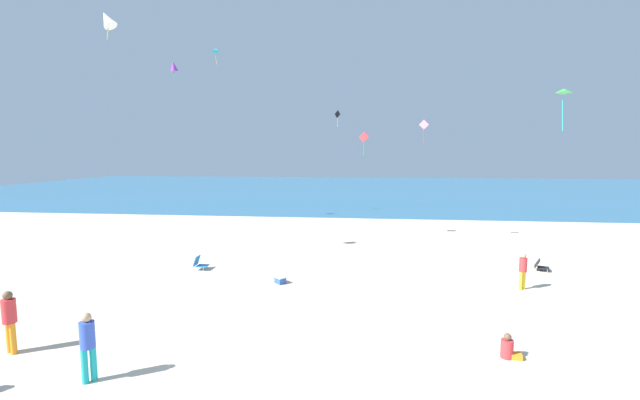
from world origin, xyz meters
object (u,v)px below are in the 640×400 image
(kite_white, at_px, (107,19))
(kite_red, at_px, (364,138))
(beach_chair_far_right, at_px, (541,266))
(person_1, at_px, (9,318))
(kite_teal, at_px, (217,50))
(kite_purple, at_px, (174,66))
(person_2, at_px, (88,342))
(cooler_box, at_px, (280,280))
(person_5, at_px, (508,349))
(kite_green, at_px, (564,92))
(beach_chair_mid_beach, at_px, (200,263))
(kite_black, at_px, (337,115))
(person_3, at_px, (523,269))
(kite_pink, at_px, (424,126))

(kite_white, bearing_deg, kite_red, 32.36)
(beach_chair_far_right, bearing_deg, person_1, -131.24)
(kite_teal, bearing_deg, kite_purple, -126.65)
(person_2, bearing_deg, kite_purple, -30.79)
(cooler_box, distance_m, kite_teal, 23.30)
(person_5, distance_m, kite_green, 8.21)
(beach_chair_mid_beach, xyz_separation_m, person_2, (1.26, -9.65, 0.69))
(kite_white, distance_m, kite_green, 19.39)
(kite_red, bearing_deg, kite_green, -61.81)
(kite_white, xyz_separation_m, kite_teal, (-0.12, 14.69, 2.08))
(person_1, relative_size, kite_white, 1.26)
(person_2, xyz_separation_m, kite_green, (12.77, 5.63, 6.41))
(beach_chair_mid_beach, xyz_separation_m, kite_black, (4.96, 20.94, 8.76))
(person_1, relative_size, kite_teal, 1.26)
(person_3, distance_m, kite_red, 12.67)
(person_1, relative_size, person_3, 1.18)
(kite_green, distance_m, kite_pink, 11.84)
(kite_red, bearing_deg, kite_white, -147.64)
(person_1, bearing_deg, kite_purple, -145.84)
(person_1, xyz_separation_m, kite_pink, (12.97, 16.01, 6.10))
(cooler_box, bearing_deg, person_1, -130.98)
(cooler_box, distance_m, kite_purple, 21.18)
(cooler_box, height_order, person_3, person_3)
(person_1, bearing_deg, kite_teal, -152.77)
(person_2, relative_size, kite_green, 1.26)
(person_3, distance_m, kite_teal, 27.96)
(kite_red, relative_size, kite_pink, 1.02)
(kite_teal, bearing_deg, person_3, -41.65)
(person_1, height_order, person_5, person_1)
(person_3, bearing_deg, kite_black, 172.60)
(kite_red, bearing_deg, person_1, -119.49)
(kite_teal, bearing_deg, kite_pink, -26.41)
(kite_green, height_order, kite_pink, kite_green)
(person_2, xyz_separation_m, person_5, (10.39, 2.39, -0.74))
(beach_chair_far_right, distance_m, person_5, 9.94)
(kite_purple, bearing_deg, person_1, -76.74)
(kite_teal, bearing_deg, person_2, -77.06)
(kite_purple, distance_m, kite_pink, 19.09)
(person_3, xyz_separation_m, kite_white, (-18.41, 1.79, 10.82))
(kite_black, bearing_deg, person_1, -102.93)
(cooler_box, height_order, kite_black, kite_black)
(beach_chair_far_right, height_order, kite_red, kite_red)
(beach_chair_far_right, distance_m, person_1, 20.53)
(person_3, relative_size, kite_pink, 1.03)
(beach_chair_far_right, relative_size, kite_purple, 0.61)
(person_5, distance_m, kite_pink, 16.25)
(kite_pink, bearing_deg, person_1, -129.01)
(beach_chair_mid_beach, distance_m, kite_purple, 18.14)
(beach_chair_mid_beach, bearing_deg, beach_chair_far_right, 7.50)
(kite_red, xyz_separation_m, kite_teal, (-12.02, 7.16, 7.33))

